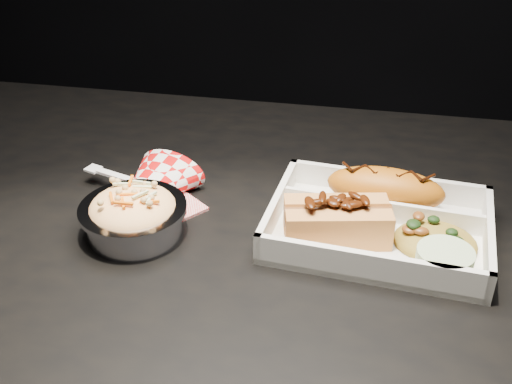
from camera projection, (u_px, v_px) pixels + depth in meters
dining_table at (255, 302)px, 0.79m from camera, size 1.20×0.80×0.75m
food_tray at (378, 228)px, 0.75m from camera, size 0.27×0.20×0.04m
fried_pastry at (385, 188)px, 0.78m from camera, size 0.15×0.07×0.05m
hotdog at (337, 218)px, 0.72m from camera, size 0.13×0.08×0.06m
fried_rice_mound at (437, 234)px, 0.71m from camera, size 0.10×0.08×0.03m
cupcake_liner at (444, 262)px, 0.67m from camera, size 0.06×0.06×0.03m
foil_coleslaw_cup at (133, 213)px, 0.74m from camera, size 0.12×0.12×0.06m
napkin_fork at (148, 188)px, 0.81m from camera, size 0.18×0.15×0.10m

